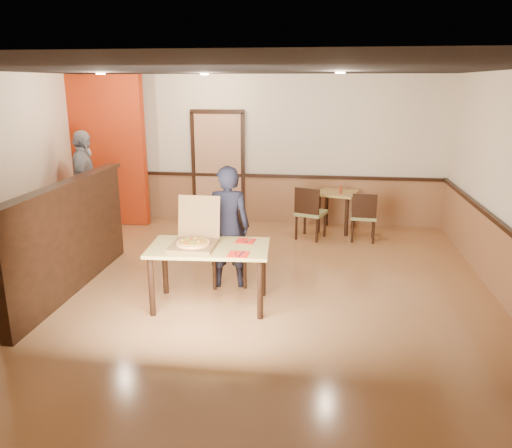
{
  "coord_description": "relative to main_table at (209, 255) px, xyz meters",
  "views": [
    {
      "loc": [
        1.18,
        -5.96,
        2.64
      ],
      "look_at": [
        0.39,
        0.0,
        0.94
      ],
      "focal_mm": 35.0,
      "sensor_mm": 36.0,
      "label": 1
    }
  ],
  "objects": [
    {
      "name": "floor",
      "position": [
        0.12,
        0.43,
        -0.65
      ],
      "size": [
        7.0,
        7.0,
        0.0
      ],
      "primitive_type": "plane",
      "color": "#AA6F42",
      "rests_on": "ground"
    },
    {
      "name": "ceiling",
      "position": [
        0.12,
        0.43,
        2.15
      ],
      "size": [
        7.0,
        7.0,
        0.0
      ],
      "primitive_type": "plane",
      "rotation": [
        3.14,
        0.0,
        0.0
      ],
      "color": "black",
      "rests_on": "wall_back"
    },
    {
      "name": "wall_back",
      "position": [
        0.12,
        3.93,
        0.75
      ],
      "size": [
        7.0,
        0.0,
        7.0
      ],
      "primitive_type": "plane",
      "rotation": [
        1.57,
        0.0,
        0.0
      ],
      "color": "beige",
      "rests_on": "floor"
    },
    {
      "name": "wainscot_back",
      "position": [
        0.12,
        3.9,
        -0.2
      ],
      "size": [
        7.0,
        0.04,
        0.9
      ],
      "primitive_type": "cube",
      "color": "#915E3A",
      "rests_on": "floor"
    },
    {
      "name": "chair_rail_back",
      "position": [
        0.12,
        3.88,
        0.27
      ],
      "size": [
        7.0,
        0.06,
        0.06
      ],
      "primitive_type": "cube",
      "color": "black",
      "rests_on": "wall_back"
    },
    {
      "name": "wainscot_right",
      "position": [
        3.59,
        0.43,
        -0.2
      ],
      "size": [
        0.04,
        7.0,
        0.9
      ],
      "primitive_type": "cube",
      "color": "#915E3A",
      "rests_on": "floor"
    },
    {
      "name": "back_door",
      "position": [
        -0.68,
        3.89,
        0.4
      ],
      "size": [
        0.9,
        0.06,
        2.1
      ],
      "primitive_type": "cube",
      "color": "tan",
      "rests_on": "wall_back"
    },
    {
      "name": "booth_partition",
      "position": [
        -1.88,
        0.23,
        0.08
      ],
      "size": [
        0.2,
        3.1,
        1.44
      ],
      "color": "black",
      "rests_on": "floor"
    },
    {
      "name": "red_accent_panel",
      "position": [
        -2.78,
        3.43,
        0.75
      ],
      "size": [
        1.6,
        0.2,
        2.78
      ],
      "primitive_type": "cube",
      "color": "#9F280B",
      "rests_on": "floor"
    },
    {
      "name": "spot_a",
      "position": [
        -2.18,
        2.23,
        2.13
      ],
      "size": [
        0.14,
        0.14,
        0.02
      ],
      "primitive_type": "cylinder",
      "color": "beige",
      "rests_on": "ceiling"
    },
    {
      "name": "spot_b",
      "position": [
        -0.68,
        2.93,
        2.13
      ],
      "size": [
        0.14,
        0.14,
        0.02
      ],
      "primitive_type": "cylinder",
      "color": "beige",
      "rests_on": "ceiling"
    },
    {
      "name": "spot_c",
      "position": [
        1.52,
        1.93,
        2.13
      ],
      "size": [
        0.14,
        0.14,
        0.02
      ],
      "primitive_type": "cylinder",
      "color": "beige",
      "rests_on": "ceiling"
    },
    {
      "name": "main_table",
      "position": [
        0.0,
        0.0,
        0.0
      ],
      "size": [
        1.48,
        0.91,
        0.76
      ],
      "rotation": [
        0.0,
        0.0,
        0.07
      ],
      "color": "tan",
      "rests_on": "floor"
    },
    {
      "name": "diner_chair",
      "position": [
        0.09,
        0.79,
        -0.12
      ],
      "size": [
        0.58,
        0.58,
        0.98
      ],
      "rotation": [
        0.0,
        0.0,
        0.23
      ],
      "color": "olive",
      "rests_on": "floor"
    },
    {
      "name": "side_chair_left",
      "position": [
        1.13,
        2.87,
        -0.14
      ],
      "size": [
        0.59,
        0.59,
        0.93
      ],
      "rotation": [
        0.0,
        0.0,
        2.79
      ],
      "color": "olive",
      "rests_on": "floor"
    },
    {
      "name": "side_chair_right",
      "position": [
        2.05,
        2.87,
        -0.18
      ],
      "size": [
        0.45,
        0.45,
        0.86
      ],
      "rotation": [
        0.0,
        0.0,
        3.07
      ],
      "color": "olive",
      "rests_on": "floor"
    },
    {
      "name": "side_table",
      "position": [
        1.6,
        3.48,
        -0.1
      ],
      "size": [
        0.84,
        0.84,
        0.73
      ],
      "rotation": [
        0.0,
        0.0,
        -0.29
      ],
      "color": "tan",
      "rests_on": "floor"
    },
    {
      "name": "diner",
      "position": [
        0.11,
        0.64,
        0.16
      ],
      "size": [
        0.66,
        0.49,
        1.64
      ],
      "primitive_type": "imported",
      "rotation": [
        0.0,
        0.0,
        3.32
      ],
      "color": "black",
      "rests_on": "floor"
    },
    {
      "name": "passerby",
      "position": [
        -2.81,
        2.62,
        0.28
      ],
      "size": [
        0.73,
        1.18,
        1.86
      ],
      "primitive_type": "imported",
      "rotation": [
        0.0,
        0.0,
        1.85
      ],
      "color": "gray",
      "rests_on": "floor"
    },
    {
      "name": "pizza_box",
      "position": [
        -0.18,
        -0.0,
        0.18
      ],
      "size": [
        0.53,
        0.62,
        0.55
      ],
      "rotation": [
        0.0,
        0.0,
        -0.01
      ],
      "color": "brown",
      "rests_on": "main_table"
    },
    {
      "name": "pizza",
      "position": [
        -0.18,
        -0.06,
        0.16
      ],
      "size": [
        0.48,
        0.48,
        0.03
      ],
      "primitive_type": "cylinder",
      "rotation": [
        0.0,
        0.0,
        0.23
      ],
      "color": "#E89B54",
      "rests_on": "pizza_box"
    },
    {
      "name": "napkin_near",
      "position": [
        0.4,
        -0.25,
        0.11
      ],
      "size": [
        0.24,
        0.24,
        0.01
      ],
      "rotation": [
        0.0,
        0.0,
        -0.04
      ],
      "color": "red",
      "rests_on": "main_table"
    },
    {
      "name": "napkin_far",
      "position": [
        0.4,
        0.25,
        0.11
      ],
      "size": [
        0.24,
        0.24,
        0.01
      ],
      "rotation": [
        0.0,
        0.0,
        -0.09
      ],
      "color": "red",
      "rests_on": "main_table"
    },
    {
      "name": "condiment",
      "position": [
        1.65,
        3.35,
        0.15
      ],
      "size": [
        0.06,
        0.06,
        0.15
      ],
      "primitive_type": "cylinder",
      "color": "#97361B",
      "rests_on": "side_table"
    }
  ]
}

